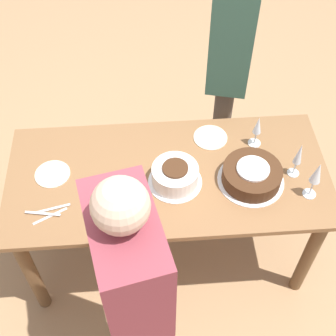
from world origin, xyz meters
The scene contains 13 objects.
ground_plane centered at (0.00, 0.00, 0.00)m, with size 12.00×12.00×0.00m, color #A87F56.
dining_table centered at (0.00, 0.00, 0.63)m, with size 1.62×0.74×0.75m.
cake_center_white centered at (0.03, -0.05, 0.81)m, with size 0.27×0.27×0.12m.
cake_front_chocolate centered at (0.41, -0.07, 0.80)m, with size 0.33×0.33×0.10m.
wine_glass_near centered at (0.67, -0.17, 0.91)m, with size 0.07×0.07×0.23m.
wine_glass_far centered at (0.47, 0.18, 0.88)m, with size 0.07×0.07×0.19m.
wine_glass_extra centered at (0.63, -0.04, 0.89)m, with size 0.06×0.06×0.21m.
dessert_plate_left centered at (-0.58, 0.04, 0.76)m, with size 0.18×0.18×0.01m.
dessert_plate_right centered at (0.24, 0.23, 0.76)m, with size 0.18×0.18×0.01m.
fork_pile centered at (-0.58, -0.19, 0.76)m, with size 0.21×0.11×0.01m.
napkin_stack centered at (-0.29, -0.21, 0.76)m, with size 0.14×0.19×0.02m.
person_cutting centered at (-0.19, -0.69, 0.95)m, with size 0.30×0.44×1.58m.
person_watching centered at (0.39, 0.64, 1.06)m, with size 0.31×0.44×1.75m.
Camera 1 is at (-0.11, -1.45, 2.59)m, focal length 50.00 mm.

